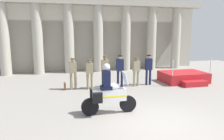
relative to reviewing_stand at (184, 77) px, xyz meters
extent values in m
plane|color=gray|center=(-4.21, -5.28, -0.30)|extent=(28.00, 28.00, 0.00)
cube|color=#A49F91|center=(-4.36, 6.06, 2.59)|extent=(17.42, 0.30, 5.77)
cylinder|color=#B2AD9E|center=(-11.06, 5.09, 2.22)|extent=(0.74, 0.74, 5.04)
cylinder|color=#B2AD9E|center=(-8.83, 5.09, 2.22)|extent=(0.74, 0.74, 5.04)
cylinder|color=#B2AD9E|center=(-6.59, 5.09, 2.22)|extent=(0.74, 0.74, 5.04)
cylinder|color=#B2AD9E|center=(-4.36, 5.09, 2.22)|extent=(0.74, 0.74, 5.04)
cylinder|color=#B2AD9E|center=(-2.13, 5.09, 2.22)|extent=(0.74, 0.74, 5.04)
cylinder|color=#B2AD9E|center=(0.11, 5.09, 2.22)|extent=(0.74, 0.74, 5.04)
cylinder|color=#B2AD9E|center=(2.34, 5.09, 2.22)|extent=(0.74, 0.74, 5.04)
cube|color=#ABA697|center=(-4.36, 5.09, 5.00)|extent=(17.42, 0.94, 0.50)
cube|color=#B21E23|center=(0.00, 0.08, 0.01)|extent=(2.63, 1.86, 0.61)
cube|color=#B21E23|center=(0.00, -1.10, -0.14)|extent=(1.45, 0.50, 0.31)
cylinder|color=silver|center=(-1.23, -0.77, 0.77)|extent=(0.05, 0.05, 0.90)
cylinder|color=silver|center=(1.23, -0.77, 0.77)|extent=(0.05, 0.05, 0.90)
cylinder|color=#847A5B|center=(-6.82, -0.10, 0.16)|extent=(0.13, 0.13, 0.91)
cylinder|color=#847A5B|center=(-6.60, -0.10, 0.16)|extent=(0.13, 0.13, 0.91)
cube|color=#847A5B|center=(-6.71, -0.10, 0.89)|extent=(0.39, 0.23, 0.56)
sphere|color=tan|center=(-6.71, -0.10, 1.28)|extent=(0.21, 0.21, 0.21)
cylinder|color=#4F4937|center=(-6.71, -0.10, 1.36)|extent=(0.24, 0.24, 0.06)
cylinder|color=#847A5B|center=(-5.96, -0.27, 0.13)|extent=(0.13, 0.13, 0.85)
cylinder|color=#847A5B|center=(-5.74, -0.27, 0.13)|extent=(0.13, 0.13, 0.85)
cube|color=#847A5B|center=(-5.85, -0.27, 0.83)|extent=(0.39, 0.23, 0.56)
sphere|color=#997056|center=(-5.85, -0.27, 1.22)|extent=(0.21, 0.21, 0.21)
cylinder|color=#4F4937|center=(-5.85, -0.27, 1.30)|extent=(0.24, 0.24, 0.06)
cylinder|color=#847A5B|center=(-5.11, -0.26, 0.16)|extent=(0.13, 0.13, 0.92)
cylinder|color=#847A5B|center=(-4.89, -0.26, 0.16)|extent=(0.13, 0.13, 0.92)
cube|color=#847A5B|center=(-5.00, -0.26, 0.94)|extent=(0.39, 0.23, 0.64)
sphere|color=#997056|center=(-5.00, -0.26, 1.36)|extent=(0.21, 0.21, 0.21)
cylinder|color=#4F4937|center=(-5.00, -0.26, 1.44)|extent=(0.24, 0.24, 0.06)
cylinder|color=#141938|center=(-4.25, -0.18, 0.15)|extent=(0.13, 0.13, 0.90)
cylinder|color=#141938|center=(-4.03, -0.18, 0.15)|extent=(0.13, 0.13, 0.90)
cube|color=#141938|center=(-4.14, -0.18, 0.94)|extent=(0.39, 0.23, 0.66)
sphere|color=beige|center=(-4.14, -0.18, 1.37)|extent=(0.21, 0.21, 0.21)
cylinder|color=black|center=(-4.14, -0.18, 1.45)|extent=(0.24, 0.24, 0.06)
cylinder|color=gray|center=(-3.31, -0.23, 0.13)|extent=(0.13, 0.13, 0.86)
cylinder|color=gray|center=(-3.09, -0.23, 0.13)|extent=(0.13, 0.13, 0.86)
cube|color=gray|center=(-3.20, -0.23, 0.85)|extent=(0.39, 0.23, 0.58)
sphere|color=#997056|center=(-3.20, -0.23, 1.24)|extent=(0.21, 0.21, 0.21)
cylinder|color=brown|center=(-3.20, -0.23, 1.32)|extent=(0.24, 0.24, 0.06)
cylinder|color=#141938|center=(-2.51, -0.10, 0.14)|extent=(0.13, 0.13, 0.88)
cylinder|color=#141938|center=(-2.29, -0.10, 0.14)|extent=(0.13, 0.13, 0.88)
cube|color=#141938|center=(-2.40, -0.10, 0.91)|extent=(0.39, 0.23, 0.66)
sphere|color=tan|center=(-2.40, -0.10, 1.34)|extent=(0.21, 0.21, 0.21)
cylinder|color=black|center=(-2.40, -0.10, 1.42)|extent=(0.24, 0.24, 0.06)
cylinder|color=black|center=(-4.94, -3.99, 0.02)|extent=(0.64, 0.10, 0.64)
cylinder|color=black|center=(-6.39, -3.98, 0.02)|extent=(0.64, 0.14, 0.64)
cube|color=silver|center=(-5.67, -3.99, 0.42)|extent=(1.24, 0.33, 0.44)
ellipsoid|color=silver|center=(-5.52, -3.99, 0.74)|extent=(0.52, 0.32, 0.26)
cube|color=yellow|center=(-5.67, -3.99, 0.40)|extent=(1.26, 0.34, 0.06)
cube|color=silver|center=(-5.07, -3.99, 1.04)|extent=(0.16, 0.40, 0.47)
cube|color=black|center=(-6.16, -3.73, 0.42)|extent=(0.36, 0.18, 0.36)
cube|color=black|center=(-6.17, -4.25, 0.42)|extent=(0.36, 0.18, 0.36)
cube|color=black|center=(-5.79, -3.99, 0.71)|extent=(0.40, 0.34, 0.14)
cube|color=black|center=(-5.79, -3.99, 1.06)|extent=(0.26, 0.36, 0.56)
sphere|color=silver|center=(-5.77, -3.99, 1.47)|extent=(0.26, 0.26, 0.26)
cube|color=brown|center=(-7.16, -0.04, -0.12)|extent=(0.10, 0.32, 0.36)
camera|label=1|loc=(-7.45, -11.44, 2.68)|focal=34.48mm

